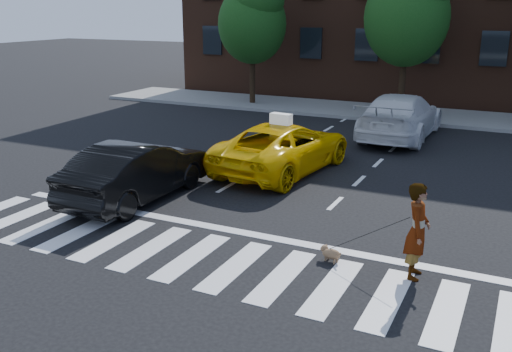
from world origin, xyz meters
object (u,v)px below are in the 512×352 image
Objects in this scene: tree_left at (253,15)px; white_suv at (400,116)px; taxi at (283,147)px; black_sedan at (138,171)px; woman at (417,231)px; dog at (330,253)px; tree_mid at (408,7)px.

white_suv is (8.37, -4.21, -3.59)m from tree_left.
black_sedan is (-2.36, -4.15, 0.02)m from taxi.
tree_left is at bearing 29.94° from woman.
woman is (2.84, -11.69, 0.07)m from white_suv.
dog is (-1.65, -0.05, -0.75)m from woman.
taxi is at bearing 70.55° from white_suv.
black_sedan reaches higher than dog.
tree_left is 12.72× the size of dog.
dog is (5.79, -1.45, -0.60)m from black_sedan.
black_sedan is (3.77, -14.50, -3.67)m from tree_left.
tree_mid reaches higher than woman.
tree_left is 0.92× the size of tree_mid.
white_suv is (2.24, 6.14, 0.10)m from taxi.
tree_mid is (7.50, -0.00, 0.41)m from tree_left.
black_sedan is at bearing 66.78° from taxi.
woman reaches higher than black_sedan.
black_sedan is at bearing -173.03° from dog.
tree_left reaches higher than white_suv.
white_suv reaches higher than taxi.
black_sedan is 11.27m from white_suv.
white_suv is at bearing 8.41° from woman.
woman is at bearing 104.22° from white_suv.
woman is (3.70, -15.90, -3.93)m from tree_mid.
tree_mid is at bearing -0.00° from tree_left.
tree_left reaches higher than taxi.
woman reaches higher than taxi.
black_sedan is 2.54× the size of woman.
tree_mid is at bearing 7.88° from woman.
taxi is at bearing -97.55° from tree_mid.
black_sedan is 6.00m from dog.
white_suv is at bearing -78.37° from tree_mid.
tree_mid is 5.87m from white_suv.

